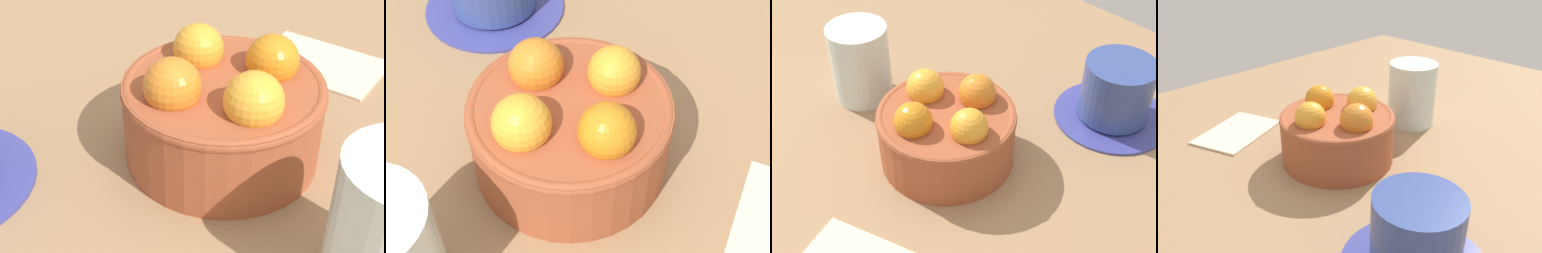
% 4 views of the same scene
% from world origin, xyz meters
% --- Properties ---
extents(ground_plane, '(1.15, 0.83, 0.05)m').
position_xyz_m(ground_plane, '(0.00, 0.00, -0.02)').
color(ground_plane, '#997551').
extents(terracotta_bowl, '(0.15, 0.15, 0.10)m').
position_xyz_m(terracotta_bowl, '(-0.00, 0.00, 0.04)').
color(terracotta_bowl, '#9E4C2D').
rests_on(terracotta_bowl, ground_plane).
extents(folded_napkin, '(0.14, 0.12, 0.01)m').
position_xyz_m(folded_napkin, '(0.06, -0.17, 0.00)').
color(folded_napkin, beige).
rests_on(folded_napkin, ground_plane).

